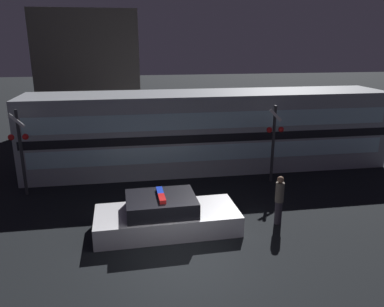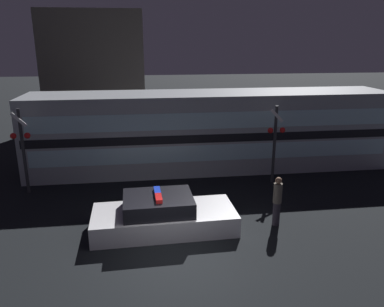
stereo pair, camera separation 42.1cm
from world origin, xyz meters
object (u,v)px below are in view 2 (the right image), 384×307
Objects in this scene: police_car at (163,216)px; pedestrian at (277,201)px; train at (211,131)px; crossing_signal_near at (275,139)px.

police_car is 2.74× the size of pedestrian.
pedestrian is (1.08, -6.22, -0.95)m from train.
train reaches higher than police_car.
pedestrian is 0.51× the size of crossing_signal_near.
train reaches higher than pedestrian.
train is 3.34m from crossing_signal_near.
train is at bearing 99.84° from pedestrian.
train is 6.73m from police_car.
police_car is (-2.68, -6.03, -1.34)m from train.
train is at bearing 64.39° from police_car.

